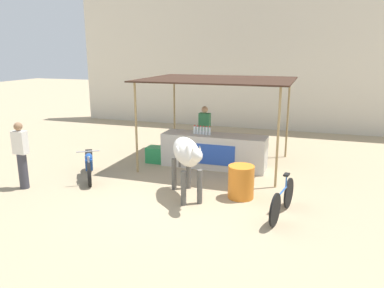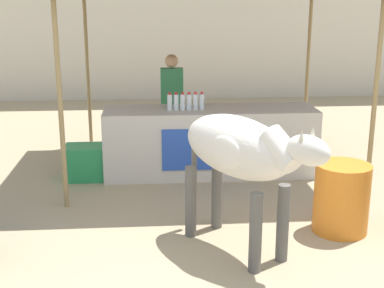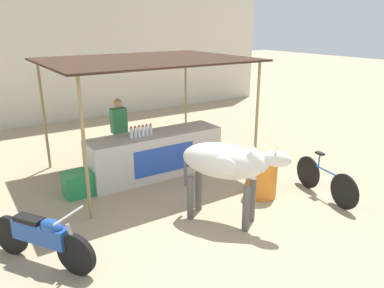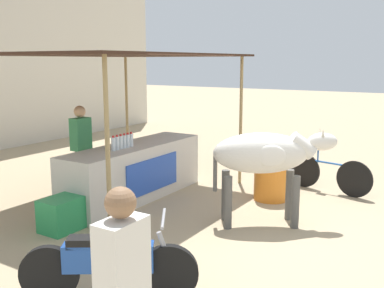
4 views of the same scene
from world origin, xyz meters
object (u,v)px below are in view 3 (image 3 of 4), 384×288
Objects in this scene: vendor_behind_counter at (120,134)px; bicycle_leaning at (325,180)px; motorcycle_parked at (42,237)px; stall_counter at (156,154)px; cooler_box at (79,184)px; cow at (226,164)px; water_barrel at (261,178)px.

vendor_behind_counter is 4.49m from bicycle_leaning.
motorcycle_parked is 0.95× the size of bicycle_leaning.
motorcycle_parked is at bearing -144.67° from stall_counter.
cow is (1.77, -2.35, 0.79)m from cooler_box.
cow reaches higher than motorcycle_parked.
cooler_box is 0.39× the size of motorcycle_parked.
vendor_behind_counter is at bearing 49.87° from motorcycle_parked.
motorcycle_parked is at bearing -130.13° from vendor_behind_counter.
cooler_box is at bearing 127.00° from cow.
stall_counter reaches higher than cooler_box.
water_barrel is 0.47× the size of bicycle_leaning.
water_barrel is (2.96, -1.98, 0.14)m from cooler_box.
stall_counter is 1.82× the size of vendor_behind_counter.
bicycle_leaning is (2.20, -2.79, -0.13)m from stall_counter.
stall_counter is at bearing 3.18° from cooler_box.
bicycle_leaning is (3.95, -2.69, 0.11)m from cooler_box.
vendor_behind_counter is at bearing 124.22° from stall_counter.
stall_counter is at bearing 120.17° from water_barrel.
motorcycle_parked is (-2.87, 0.43, -0.61)m from cow.
cow reaches higher than water_barrel.
motorcycle_parked reaches higher than bicycle_leaning.
vendor_behind_counter reaches higher than stall_counter.
cooler_box is 0.35× the size of cow.
bicycle_leaning is (5.05, -0.77, -0.08)m from motorcycle_parked.
cow is at bearing 171.03° from bicycle_leaning.
vendor_behind_counter is at bearing 99.43° from cow.
cow reaches higher than cooler_box.
vendor_behind_counter reaches higher than cooler_box.
cow is at bearing -162.72° from water_barrel.
water_barrel is 4.06m from motorcycle_parked.
vendor_behind_counter is 3.65m from motorcycle_parked.
cooler_box is 3.56m from water_barrel.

